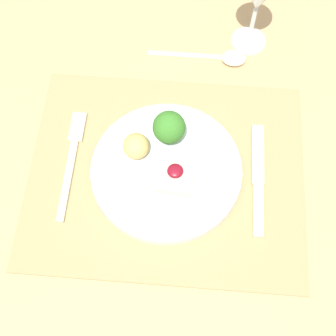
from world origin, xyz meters
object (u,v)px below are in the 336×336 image
object	(u,v)px
spoon	(220,57)
knife	(258,186)
dinner_plate	(167,166)
fork	(72,156)

from	to	relation	value
spoon	knife	bearing A→B (deg)	-78.72
dinner_plate	knife	distance (m)	0.15
dinner_plate	fork	world-z (taller)	dinner_plate
spoon	dinner_plate	bearing A→B (deg)	-112.20
fork	knife	xyz separation A→B (m)	(0.31, -0.03, -0.00)
dinner_plate	fork	xyz separation A→B (m)	(-0.16, 0.01, -0.01)
fork	spoon	distance (m)	0.33
knife	spoon	size ratio (longest dim) A/B	1.09
knife	spoon	distance (m)	0.27
dinner_plate	knife	bearing A→B (deg)	-6.74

